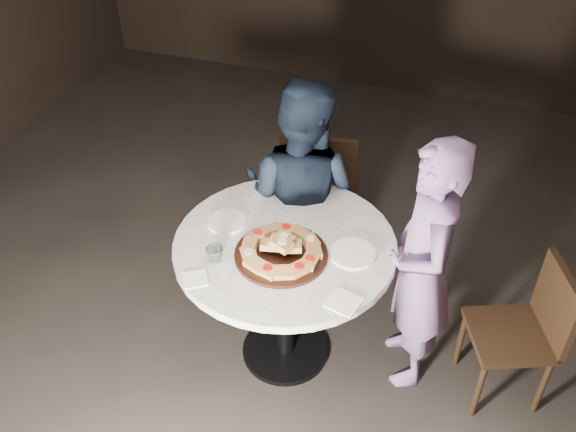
{
  "coord_description": "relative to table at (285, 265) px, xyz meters",
  "views": [
    {
      "loc": [
        0.76,
        -2.19,
        2.93
      ],
      "look_at": [
        -0.01,
        0.14,
        0.97
      ],
      "focal_mm": 40.0,
      "sensor_mm": 36.0,
      "label": 1
    }
  ],
  "objects": [
    {
      "name": "serving_board",
      "position": [
        0.01,
        -0.1,
        0.17
      ],
      "size": [
        0.53,
        0.53,
        0.02
      ],
      "primitive_type": "cylinder",
      "rotation": [
        0.0,
        0.0,
        -0.19
      ],
      "color": "black",
      "rests_on": "table"
    },
    {
      "name": "chair_right",
      "position": [
        1.24,
        0.17,
        -0.2
      ],
      "size": [
        0.52,
        0.51,
        0.83
      ],
      "rotation": [
        0.0,
        0.0,
        -1.19
      ],
      "color": "black",
      "rests_on": "ground"
    },
    {
      "name": "focaccia_pile",
      "position": [
        0.02,
        -0.1,
        0.21
      ],
      "size": [
        0.41,
        0.41,
        0.11
      ],
      "rotation": [
        0.0,
        0.0,
        -0.2
      ],
      "color": "#A77840",
      "rests_on": "serving_board"
    },
    {
      "name": "water_glass",
      "position": [
        -0.28,
        -0.23,
        0.19
      ],
      "size": [
        0.11,
        0.11,
        0.08
      ],
      "primitive_type": "imported",
      "rotation": [
        0.0,
        0.0,
        0.36
      ],
      "color": "silver",
      "rests_on": "table"
    },
    {
      "name": "floor",
      "position": [
        0.01,
        -0.09,
        -0.68
      ],
      "size": [
        7.0,
        7.0,
        0.0
      ],
      "primitive_type": "plane",
      "color": "black",
      "rests_on": "ground"
    },
    {
      "name": "diner_teal",
      "position": [
        0.67,
        0.13,
        0.05
      ],
      "size": [
        0.52,
        0.62,
        1.47
      ],
      "primitive_type": "imported",
      "rotation": [
        0.0,
        0.0,
        -1.22
      ],
      "color": "slate",
      "rests_on": "ground"
    },
    {
      "name": "napkin_far",
      "position": [
        0.38,
        -0.31,
        0.16
      ],
      "size": [
        0.17,
        0.17,
        0.01
      ],
      "primitive_type": "cube",
      "rotation": [
        0.0,
        0.0,
        -0.26
      ],
      "color": "white",
      "rests_on": "table"
    },
    {
      "name": "napkin_near",
      "position": [
        -0.31,
        -0.38,
        0.16
      ],
      "size": [
        0.15,
        0.15,
        0.01
      ],
      "primitive_type": "cube",
      "rotation": [
        0.0,
        0.0,
        0.54
      ],
      "color": "white",
      "rests_on": "table"
    },
    {
      "name": "plate_right",
      "position": [
        0.34,
        0.02,
        0.16
      ],
      "size": [
        0.25,
        0.25,
        0.01
      ],
      "primitive_type": "cylinder",
      "rotation": [
        0.0,
        0.0,
        0.12
      ],
      "color": "white",
      "rests_on": "table"
    },
    {
      "name": "chair_far",
      "position": [
        -0.07,
        0.9,
        -0.12
      ],
      "size": [
        0.52,
        0.53,
        0.98
      ],
      "rotation": [
        0.0,
        0.0,
        3.27
      ],
      "color": "black",
      "rests_on": "ground"
    },
    {
      "name": "table",
      "position": [
        0.0,
        0.0,
        0.0
      ],
      "size": [
        1.43,
        1.43,
        0.84
      ],
      "rotation": [
        0.0,
        0.0,
        0.35
      ],
      "color": "black",
      "rests_on": "ground"
    },
    {
      "name": "diner_navy",
      "position": [
        -0.08,
        0.51,
        0.05
      ],
      "size": [
        0.78,
        0.64,
        1.46
      ],
      "primitive_type": "imported",
      "rotation": [
        0.0,
        0.0,
        3.02
      ],
      "color": "black",
      "rests_on": "ground"
    },
    {
      "name": "plate_left",
      "position": [
        -0.34,
        0.06,
        0.16
      ],
      "size": [
        0.21,
        0.21,
        0.01
      ],
      "primitive_type": "cylinder",
      "rotation": [
        0.0,
        0.0,
        -0.01
      ],
      "color": "white",
      "rests_on": "table"
    }
  ]
}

